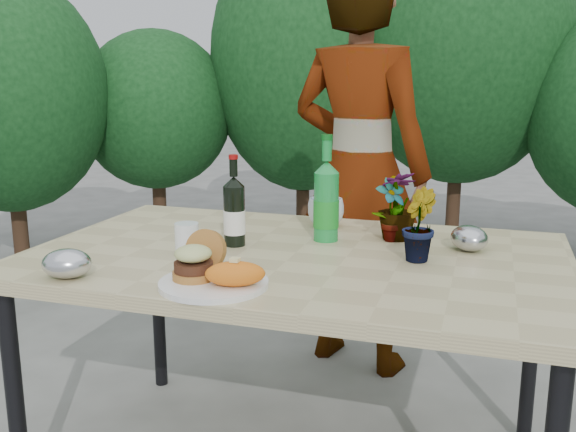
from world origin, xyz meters
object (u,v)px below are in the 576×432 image
(patio_table, at_px, (296,270))
(dinner_plate, at_px, (214,283))
(wine_bottle, at_px, (234,212))
(person, at_px, (360,171))

(patio_table, relative_size, dinner_plate, 5.71)
(wine_bottle, bearing_deg, dinner_plate, -84.03)
(wine_bottle, height_order, person, person)
(patio_table, distance_m, person, 0.91)
(wine_bottle, xyz_separation_m, person, (0.22, 0.87, 0.01))
(patio_table, distance_m, wine_bottle, 0.27)
(person, bearing_deg, patio_table, 103.93)
(dinner_plate, relative_size, person, 0.16)
(dinner_plate, height_order, person, person)
(patio_table, relative_size, person, 0.92)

